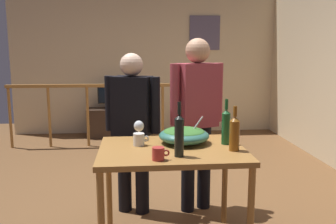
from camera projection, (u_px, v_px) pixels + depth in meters
ground_plane at (158, 200)px, 3.86m from camera, size 8.54×8.54×0.00m
back_wall at (146, 56)px, 6.83m from camera, size 4.90×0.10×2.87m
framed_picture at (205, 33)px, 6.80m from camera, size 0.56×0.03×0.62m
stair_railing at (137, 105)px, 5.98m from camera, size 3.13×0.10×1.06m
tv_console at (113, 122)px, 6.64m from camera, size 0.90×0.40×0.51m
flat_screen_tv at (112, 96)px, 6.52m from camera, size 0.51×0.12×0.40m
serving_table at (172, 159)px, 2.84m from camera, size 1.12×0.83×0.82m
salad_bowl at (184, 135)px, 2.97m from camera, size 0.41×0.41×0.22m
wine_glass at (139, 127)px, 3.06m from camera, size 0.08×0.08×0.17m
wine_bottle_dark at (179, 135)px, 2.58m from camera, size 0.07×0.07×0.39m
wine_bottle_green at (226, 126)px, 2.93m from camera, size 0.07×0.07×0.37m
wine_bottle_amber at (235, 133)px, 2.74m from camera, size 0.08×0.08×0.34m
mug_red at (159, 154)px, 2.52m from camera, size 0.12×0.09×0.09m
mug_white at (139, 139)px, 2.90m from camera, size 0.13×0.09×0.10m
person_standing_left at (132, 122)px, 3.46m from camera, size 0.51×0.33×1.53m
person_standing_right at (197, 111)px, 3.49m from camera, size 0.53×0.33×1.67m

